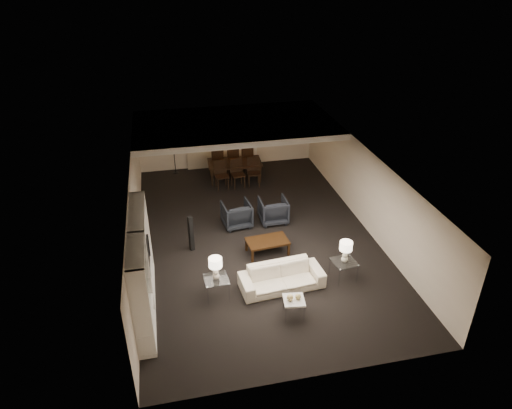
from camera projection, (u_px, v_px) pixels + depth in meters
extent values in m
plane|color=black|center=(256.00, 235.00, 14.13)|extent=(11.00, 11.00, 0.00)
cube|color=silver|center=(256.00, 161.00, 12.92)|extent=(7.00, 11.00, 0.02)
cube|color=beige|center=(227.00, 136.00, 18.23)|extent=(7.00, 0.02, 2.50)
cube|color=beige|center=(316.00, 332.00, 8.82)|extent=(7.00, 0.02, 2.50)
cube|color=beige|center=(135.00, 213.00, 12.88)|extent=(0.02, 11.00, 2.50)
cube|color=beige|center=(366.00, 189.00, 14.17)|extent=(0.02, 11.00, 2.50)
cube|color=silver|center=(235.00, 125.00, 15.96)|extent=(7.00, 4.00, 0.20)
cube|color=beige|center=(205.00, 140.00, 18.02)|extent=(1.50, 0.12, 2.40)
cube|color=silver|center=(244.00, 140.00, 18.43)|extent=(0.90, 0.05, 2.10)
cube|color=#142D38|center=(278.00, 126.00, 18.44)|extent=(0.95, 0.04, 0.65)
cylinder|color=#D8591E|center=(243.00, 137.00, 16.25)|extent=(0.52, 0.52, 0.24)
imported|color=beige|center=(282.00, 277.00, 11.81)|extent=(2.23, 1.03, 0.63)
imported|color=black|center=(237.00, 214.00, 14.48)|extent=(0.95, 0.98, 0.81)
imported|color=black|center=(273.00, 210.00, 14.70)|extent=(0.87, 0.89, 0.81)
sphere|color=#E2C678|center=(290.00, 297.00, 10.72)|extent=(0.16, 0.16, 0.16)
sphere|color=tan|center=(298.00, 297.00, 10.76)|extent=(0.14, 0.14, 0.14)
imported|color=black|center=(144.00, 256.00, 11.37)|extent=(1.05, 0.14, 0.61)
imported|color=#272CA9|center=(142.00, 294.00, 9.96)|extent=(0.15, 0.15, 0.16)
imported|color=#B5813C|center=(139.00, 272.00, 9.84)|extent=(0.17, 0.17, 0.17)
cube|color=black|center=(191.00, 233.00, 13.20)|extent=(0.16, 0.16, 1.12)
imported|color=black|center=(235.00, 171.00, 17.46)|extent=(2.09, 1.25, 0.71)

